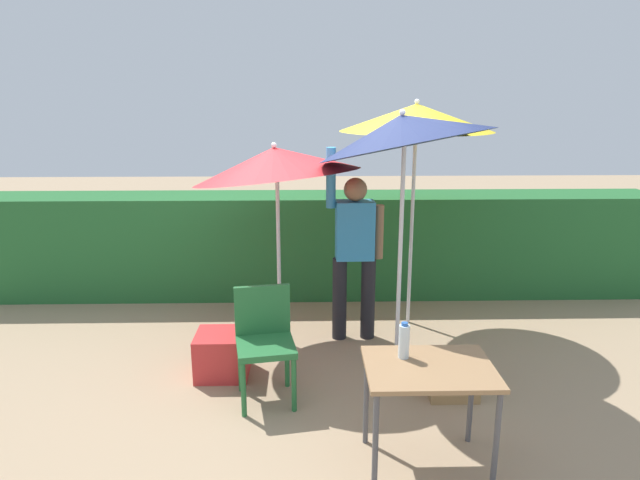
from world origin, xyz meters
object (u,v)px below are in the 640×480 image
(umbrella_rainbow, at_px, (403,131))
(umbrella_orange, at_px, (276,162))
(cooler_box, at_px, (222,354))
(bottle_water, at_px, (404,341))
(crate_cardboard, at_px, (451,376))
(person_vendor, at_px, (354,247))
(umbrella_yellow, at_px, (416,118))
(folding_table, at_px, (429,379))
(chair_plastic, at_px, (265,337))

(umbrella_rainbow, height_order, umbrella_orange, umbrella_rainbow)
(cooler_box, bearing_deg, bottle_water, -40.27)
(bottle_water, bearing_deg, crate_cardboard, 55.25)
(bottle_water, bearing_deg, person_vendor, 94.91)
(umbrella_yellow, bearing_deg, bottle_water, -101.41)
(umbrella_rainbow, bearing_deg, person_vendor, 116.72)
(person_vendor, distance_m, bottle_water, 1.88)
(umbrella_rainbow, bearing_deg, crate_cardboard, -50.25)
(person_vendor, distance_m, folding_table, 2.04)
(person_vendor, relative_size, cooler_box, 4.24)
(umbrella_yellow, bearing_deg, crate_cardboard, -86.51)
(umbrella_orange, relative_size, bottle_water, 8.48)
(umbrella_orange, height_order, cooler_box, umbrella_orange)
(umbrella_yellow, relative_size, chair_plastic, 2.59)
(crate_cardboard, height_order, folding_table, folding_table)
(umbrella_yellow, distance_m, folding_table, 2.81)
(umbrella_orange, distance_m, cooler_box, 1.75)
(umbrella_yellow, relative_size, crate_cardboard, 5.93)
(person_vendor, bearing_deg, umbrella_yellow, 30.82)
(cooler_box, xyz_separation_m, bottle_water, (1.35, -1.14, 0.64))
(umbrella_orange, relative_size, umbrella_yellow, 0.88)
(umbrella_yellow, bearing_deg, folding_table, -97.44)
(umbrella_yellow, xyz_separation_m, cooler_box, (-1.80, -1.10, -1.94))
(chair_plastic, height_order, crate_cardboard, chair_plastic)
(chair_plastic, bearing_deg, cooler_box, 137.18)
(crate_cardboard, bearing_deg, umbrella_rainbow, 129.75)
(person_vendor, xyz_separation_m, crate_cardboard, (0.70, -1.09, -0.79))
(folding_table, bearing_deg, bottle_water, 139.31)
(bottle_water, bearing_deg, umbrella_yellow, 78.59)
(person_vendor, relative_size, bottle_water, 7.83)
(umbrella_orange, relative_size, cooler_box, 4.59)
(folding_table, height_order, bottle_water, bottle_water)
(person_vendor, distance_m, cooler_box, 1.58)
(umbrella_yellow, distance_m, bottle_water, 2.63)
(umbrella_orange, distance_m, chair_plastic, 1.61)
(person_vendor, distance_m, crate_cardboard, 1.52)
(umbrella_orange, bearing_deg, folding_table, -61.51)
(chair_plastic, xyz_separation_m, bottle_water, (0.95, -0.77, 0.32))
(umbrella_rainbow, height_order, cooler_box, umbrella_rainbow)
(chair_plastic, height_order, cooler_box, chair_plastic)
(crate_cardboard, xyz_separation_m, bottle_water, (-0.54, -0.78, 0.68))
(umbrella_yellow, relative_size, folding_table, 2.88)
(chair_plastic, relative_size, bottle_water, 3.71)
(umbrella_orange, bearing_deg, chair_plastic, -93.21)
(umbrella_rainbow, bearing_deg, folding_table, -90.63)
(chair_plastic, distance_m, cooler_box, 0.63)
(umbrella_orange, xyz_separation_m, person_vendor, (0.73, 0.08, -0.82))
(umbrella_orange, distance_m, bottle_water, 2.20)
(umbrella_rainbow, bearing_deg, bottle_water, -97.28)
(chair_plastic, bearing_deg, folding_table, -39.36)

